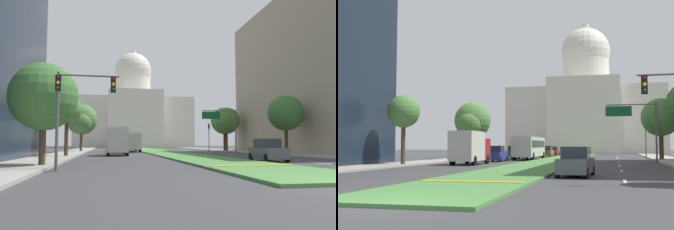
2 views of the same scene
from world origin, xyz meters
TOP-DOWN VIEW (x-y plane):
  - ground_plane at (0.00, 50.86)m, footprint 260.00×260.00m
  - grass_median at (0.00, 45.77)m, footprint 5.58×91.55m
  - median_curb_nose at (0.00, 8.16)m, footprint 5.02×0.50m
  - lane_dashes_right at (7.04, 45.47)m, footprint 0.16×63.50m
  - sidewalk_left at (-13.30, 40.69)m, footprint 4.00×91.55m
  - capitol_building at (0.00, 100.85)m, footprint 37.11×24.42m
  - traffic_light_far_right at (10.80, 51.49)m, footprint 0.28×0.35m
  - overhead_guide_sign at (9.01, 38.43)m, footprint 5.40×0.20m
  - street_tree_left_mid at (-12.37, 26.03)m, footprint 3.03×3.03m
  - street_tree_left_far at (-12.41, 45.77)m, footprint 3.56×3.56m
  - street_tree_right_far at (12.30, 45.98)m, footprint 4.65×4.65m
  - street_tree_left_distant at (-12.41, 47.01)m, footprint 5.05×5.05m
  - street_tree_right_distant at (12.27, 46.96)m, footprint 4.75×4.75m
  - sedan_lead_stopped at (4.33, 14.93)m, footprint 2.06×4.21m
  - sedan_midblock at (-6.73, 38.36)m, footprint 1.93×4.14m
  - sedan_distant at (-7.15, 50.50)m, footprint 1.97×4.13m
  - sedan_far_horizon at (-4.15, 60.99)m, footprint 2.01×4.54m
  - sedan_very_far at (-4.49, 72.10)m, footprint 2.00×4.30m
  - box_truck_delivery at (-7.06, 29.55)m, footprint 2.40×6.40m
  - city_bus at (-4.32, 46.31)m, footprint 2.62×11.00m

SIDE VIEW (x-z plane):
  - ground_plane at x=0.00m, z-range 0.00..0.00m
  - lane_dashes_right at x=7.04m, z-range 0.00..0.01m
  - grass_median at x=0.00m, z-range 0.00..0.14m
  - sidewalk_left at x=-13.30m, z-range 0.00..0.15m
  - median_curb_nose at x=0.00m, z-range 0.14..0.18m
  - sedan_very_far at x=-4.49m, z-range -0.05..1.61m
  - sedan_lead_stopped at x=4.33m, z-range -0.06..1.71m
  - sedan_distant at x=-7.15m, z-range -0.06..1.75m
  - sedan_midblock at x=-6.73m, z-range -0.07..1.76m
  - sedan_far_horizon at x=-4.15m, z-range -0.06..1.76m
  - box_truck_delivery at x=-7.06m, z-range 0.08..3.28m
  - city_bus at x=-4.32m, z-range 0.29..3.24m
  - traffic_light_far_right at x=10.80m, z-range 0.71..5.91m
  - overhead_guide_sign at x=9.01m, z-range 1.39..7.89m
  - street_tree_left_far at x=-12.41m, z-range 1.45..7.97m
  - street_tree_left_mid at x=-12.37m, z-range 1.68..8.20m
  - street_tree_left_distant at x=-12.41m, z-range 1.39..9.23m
  - street_tree_right_far at x=12.30m, z-range 1.49..9.17m
  - street_tree_right_distant at x=12.27m, z-range 1.48..9.24m
  - capitol_building at x=0.00m, z-range -5.54..27.08m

